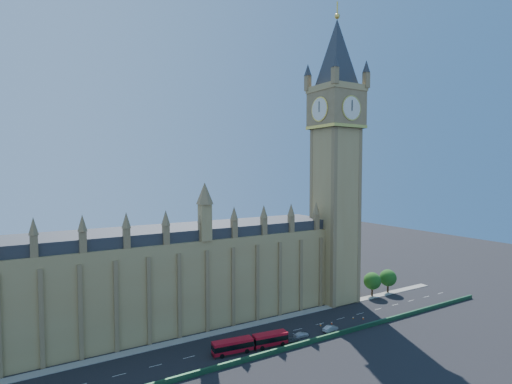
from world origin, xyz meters
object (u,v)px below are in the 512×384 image
red_bus (251,343)px  car_silver (330,328)px  car_grey (292,340)px  car_white (301,335)px

red_bus → car_silver: red_bus is taller
red_bus → car_silver: 24.65m
car_grey → car_white: 4.20m
red_bus → car_grey: bearing=-0.8°
car_silver → car_white: (-9.27, 1.05, -0.14)m
red_bus → car_grey: (11.31, -1.55, -1.11)m
red_bus → car_grey: red_bus is taller
red_bus → car_grey: 11.47m
car_grey → car_white: (4.02, 1.23, 0.01)m
car_grey → car_silver: 13.29m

